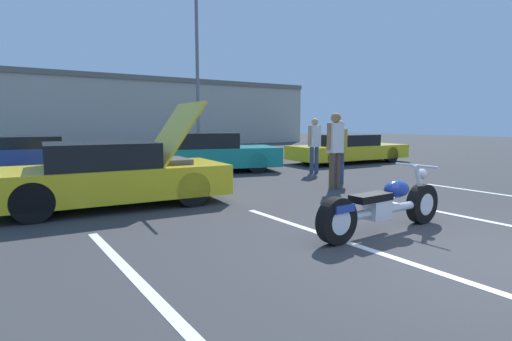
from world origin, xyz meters
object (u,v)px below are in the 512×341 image
spectator_midground (335,144)px  spectator_by_show_car (314,141)px  parked_car_right_row (347,149)px  parked_car_mid_right_row (207,153)px  motorcycle (383,207)px  show_car_hood_open (112,175)px  spectator_near_motorcycle (339,147)px  parked_car_mid_left_row (31,155)px  light_pole (198,64)px

spectator_midground → spectator_by_show_car: bearing=56.7°
parked_car_right_row → parked_car_mid_right_row: size_ratio=1.04×
motorcycle → show_car_hood_open: size_ratio=0.58×
motorcycle → spectator_near_motorcycle: bearing=51.0°
parked_car_mid_left_row → spectator_by_show_car: bearing=-25.4°
light_pole → parked_car_right_row: light_pole is taller
show_car_hood_open → parked_car_mid_left_row: size_ratio=0.91×
show_car_hood_open → parked_car_mid_right_row: size_ratio=0.93×
parked_car_mid_right_row → spectator_by_show_car: 3.38m
light_pole → spectator_midground: size_ratio=4.78×
motorcycle → parked_car_right_row: parked_car_right_row is taller
parked_car_mid_right_row → parked_car_mid_left_row: bearing=165.6°
motorcycle → parked_car_right_row: bearing=45.0°
light_pole → parked_car_mid_left_row: light_pole is taller
spectator_near_motorcycle → motorcycle: bearing=-128.1°
parked_car_mid_left_row → show_car_hood_open: bearing=-74.3°
light_pole → parked_car_right_row: 10.25m
parked_car_right_row → parked_car_mid_left_row: 10.94m
spectator_near_motorcycle → spectator_by_show_car: 2.16m
light_pole → parked_car_mid_left_row: 11.29m
parked_car_mid_right_row → spectator_near_motorcycle: size_ratio=2.90×
parked_car_mid_right_row → show_car_hood_open: bearing=-121.1°
light_pole → spectator_near_motorcycle: bearing=-100.4°
parked_car_mid_left_row → spectator_midground: spectator_midground is taller
motorcycle → spectator_near_motorcycle: spectator_near_motorcycle is taller
motorcycle → parked_car_mid_left_row: bearing=107.6°
show_car_hood_open → spectator_near_motorcycle: bearing=0.4°
spectator_near_motorcycle → parked_car_mid_left_row: bearing=132.8°
light_pole → show_car_hood_open: 15.13m
parked_car_right_row → spectator_near_motorcycle: size_ratio=3.02×
parked_car_mid_right_row → spectator_midground: 4.75m
parked_car_mid_left_row → spectator_midground: size_ratio=2.68×
show_car_hood_open → light_pole: bearing=62.9°
spectator_near_motorcycle → spectator_midground: bearing=-142.1°
parked_car_mid_right_row → light_pole: bearing=81.4°
parked_car_right_row → spectator_midground: bearing=-135.5°
parked_car_mid_left_row → spectator_midground: 9.28m
spectator_midground → spectator_near_motorcycle: bearing=37.9°
motorcycle → parked_car_mid_right_row: 7.76m
spectator_by_show_car → parked_car_right_row: bearing=26.8°
spectator_by_show_car → parked_car_mid_left_row: bearing=146.1°
light_pole → show_car_hood_open: bearing=-122.7°
show_car_hood_open → parked_car_right_row: show_car_hood_open is taller
parked_car_right_row → spectator_midground: spectator_midground is taller
motorcycle → parked_car_mid_right_row: parked_car_mid_right_row is taller
spectator_near_motorcycle → parked_car_right_row: bearing=40.8°
show_car_hood_open → spectator_midground: size_ratio=2.45×
light_pole → spectator_midground: 14.14m
light_pole → motorcycle: light_pole is taller
parked_car_mid_right_row → spectator_near_motorcycle: (1.66, -4.07, 0.37)m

